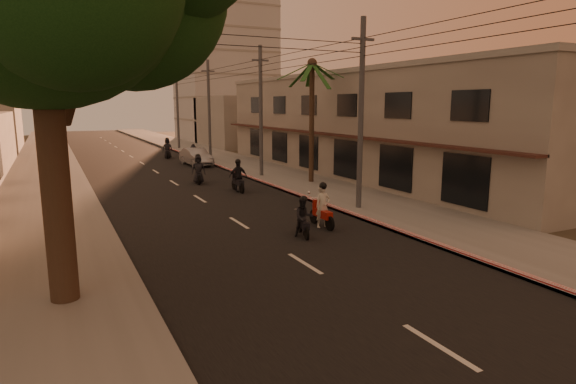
% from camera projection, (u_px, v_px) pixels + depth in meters
% --- Properties ---
extents(ground, '(160.00, 160.00, 0.00)m').
position_uv_depth(ground, '(338.00, 285.00, 13.69)').
color(ground, '#383023').
rests_on(ground, ground).
extents(road, '(10.00, 140.00, 0.02)m').
position_uv_depth(road, '(174.00, 183.00, 31.33)').
color(road, black).
rests_on(road, ground).
extents(sidewalk_right, '(5.00, 140.00, 0.12)m').
position_uv_depth(sidewalk_right, '(278.00, 175.00, 34.59)').
color(sidewalk_right, slate).
rests_on(sidewalk_right, ground).
extents(sidewalk_left, '(5.00, 140.00, 0.12)m').
position_uv_depth(sidewalk_left, '(46.00, 191.00, 28.05)').
color(sidewalk_left, slate).
rests_on(sidewalk_left, ground).
extents(curb_stripe, '(0.20, 60.00, 0.20)m').
position_uv_depth(curb_stripe, '(277.00, 187.00, 29.12)').
color(curb_stripe, '#AF1512').
rests_on(curb_stripe, ground).
extents(shophouse_row, '(8.80, 34.20, 7.30)m').
position_uv_depth(shophouse_row, '(370.00, 124.00, 34.99)').
color(shophouse_row, gray).
rests_on(shophouse_row, ground).
extents(distant_tower, '(12.10, 12.10, 28.00)m').
position_uv_depth(distant_tower, '(224.00, 40.00, 67.54)').
color(distant_tower, '#B7B5B2').
rests_on(distant_tower, ground).
extents(palm_tree, '(5.00, 5.00, 8.20)m').
position_uv_depth(palm_tree, '(312.00, 70.00, 30.00)').
color(palm_tree, black).
rests_on(palm_tree, ground).
extents(utility_poles, '(1.20, 48.26, 9.00)m').
position_uv_depth(utility_poles, '(261.00, 82.00, 32.86)').
color(utility_poles, '#38383A').
rests_on(utility_poles, ground).
extents(filler_right, '(8.00, 14.00, 6.00)m').
position_uv_depth(filler_right, '(239.00, 121.00, 58.94)').
color(filler_right, gray).
rests_on(filler_right, ground).
extents(scooter_red, '(0.73, 1.95, 1.92)m').
position_uv_depth(scooter_red, '(322.00, 208.00, 19.91)').
color(scooter_red, black).
rests_on(scooter_red, ground).
extents(scooter_mid_a, '(1.03, 1.62, 1.62)m').
position_uv_depth(scooter_mid_a, '(304.00, 218.00, 18.53)').
color(scooter_mid_a, black).
rests_on(scooter_mid_a, ground).
extents(scooter_mid_b, '(1.09, 1.98, 1.95)m').
position_uv_depth(scooter_mid_b, '(238.00, 177.00, 28.06)').
color(scooter_mid_b, black).
rests_on(scooter_mid_b, ground).
extents(scooter_far_a, '(1.15, 1.94, 1.94)m').
position_uv_depth(scooter_far_a, '(198.00, 170.00, 31.00)').
color(scooter_far_a, black).
rests_on(scooter_far_a, ground).
extents(scooter_far_b, '(1.02, 1.67, 1.64)m').
position_uv_depth(scooter_far_b, '(193.00, 154.00, 42.31)').
color(scooter_far_b, black).
rests_on(scooter_far_b, ground).
extents(parked_car, '(2.21, 4.67, 1.46)m').
position_uv_depth(parked_car, '(196.00, 157.00, 40.19)').
color(parked_car, '#919498').
rests_on(parked_car, ground).
extents(scooter_far_c, '(1.20, 1.98, 1.99)m').
position_uv_depth(scooter_far_c, '(167.00, 149.00, 45.47)').
color(scooter_far_c, black).
rests_on(scooter_far_c, ground).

